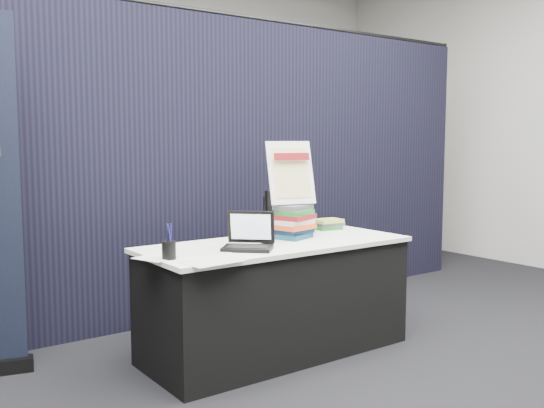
{
  "coord_description": "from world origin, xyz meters",
  "views": [
    {
      "loc": [
        -2.34,
        -2.62,
        1.42
      ],
      "look_at": [
        -0.03,
        0.55,
        1.0
      ],
      "focal_mm": 40.0,
      "sensor_mm": 36.0,
      "label": 1
    }
  ],
  "objects_px": {
    "laptop": "(244,240)",
    "info_sign": "(291,173)",
    "book_stack_tall": "(293,222)",
    "stacking_chair": "(302,250)",
    "display_table": "(276,297)",
    "book_stack_short": "(329,224)"
  },
  "relations": [
    {
      "from": "laptop",
      "to": "stacking_chair",
      "type": "distance_m",
      "value": 1.02
    },
    {
      "from": "book_stack_tall",
      "to": "info_sign",
      "type": "relative_size",
      "value": 0.63
    },
    {
      "from": "display_table",
      "to": "book_stack_short",
      "type": "height_order",
      "value": "book_stack_short"
    },
    {
      "from": "laptop",
      "to": "info_sign",
      "type": "xyz_separation_m",
      "value": [
        0.51,
        0.18,
        0.39
      ]
    },
    {
      "from": "info_sign",
      "to": "stacking_chair",
      "type": "distance_m",
      "value": 0.78
    },
    {
      "from": "book_stack_tall",
      "to": "stacking_chair",
      "type": "relative_size",
      "value": 0.27
    },
    {
      "from": "laptop",
      "to": "stacking_chair",
      "type": "height_order",
      "value": "stacking_chair"
    },
    {
      "from": "laptop",
      "to": "stacking_chair",
      "type": "xyz_separation_m",
      "value": [
        0.86,
        0.49,
        -0.23
      ]
    },
    {
      "from": "book_stack_short",
      "to": "laptop",
      "type": "bearing_deg",
      "value": -162.06
    },
    {
      "from": "book_stack_short",
      "to": "stacking_chair",
      "type": "xyz_separation_m",
      "value": [
        -0.12,
        0.17,
        -0.21
      ]
    },
    {
      "from": "info_sign",
      "to": "stacking_chair",
      "type": "height_order",
      "value": "info_sign"
    },
    {
      "from": "laptop",
      "to": "display_table",
      "type": "bearing_deg",
      "value": 59.78
    },
    {
      "from": "display_table",
      "to": "book_stack_tall",
      "type": "bearing_deg",
      "value": 17.34
    },
    {
      "from": "laptop",
      "to": "book_stack_tall",
      "type": "xyz_separation_m",
      "value": [
        0.51,
        0.15,
        0.06
      ]
    },
    {
      "from": "display_table",
      "to": "info_sign",
      "type": "xyz_separation_m",
      "value": [
        0.19,
        0.09,
        0.82
      ]
    },
    {
      "from": "book_stack_tall",
      "to": "stacking_chair",
      "type": "distance_m",
      "value": 0.57
    },
    {
      "from": "laptop",
      "to": "info_sign",
      "type": "height_order",
      "value": "info_sign"
    },
    {
      "from": "laptop",
      "to": "book_stack_short",
      "type": "height_order",
      "value": "laptop"
    },
    {
      "from": "book_stack_tall",
      "to": "info_sign",
      "type": "bearing_deg",
      "value": 90.0
    },
    {
      "from": "laptop",
      "to": "book_stack_tall",
      "type": "height_order",
      "value": "same"
    },
    {
      "from": "display_table",
      "to": "info_sign",
      "type": "distance_m",
      "value": 0.85
    },
    {
      "from": "laptop",
      "to": "stacking_chair",
      "type": "bearing_deg",
      "value": 73.44
    }
  ]
}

